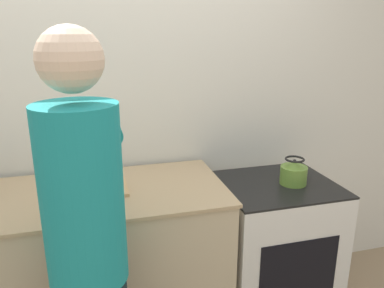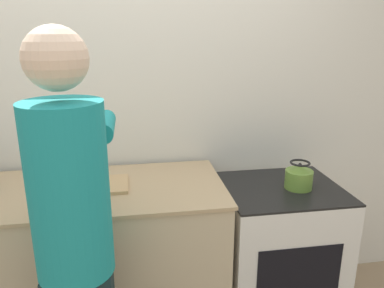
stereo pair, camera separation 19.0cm
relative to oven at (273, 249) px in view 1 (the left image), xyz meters
The scene contains 7 objects.
wall_back 1.27m from the oven, 152.31° to the left, with size 8.00×0.05×2.60m.
counter 1.18m from the oven, behind, with size 1.65×0.69×0.93m.
oven is the anchor object (origin of this frame).
person 1.30m from the oven, 154.87° to the right, with size 0.34×0.58×1.76m.
cutting_board 1.14m from the oven, behind, with size 0.31×0.25×0.02m.
knife 1.18m from the oven, behind, with size 0.18×0.11×0.01m.
kettle 0.51m from the oven, 18.32° to the right, with size 0.15×0.15×0.16m.
Camera 1 is at (-0.19, -1.53, 1.73)m, focal length 35.00 mm.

